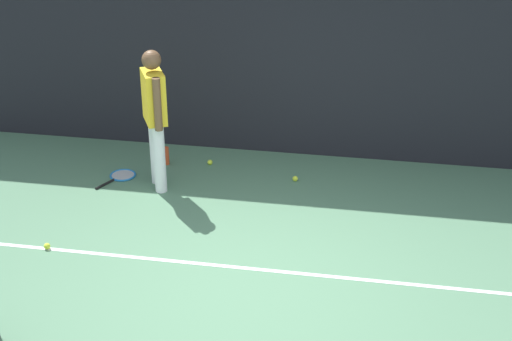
{
  "coord_description": "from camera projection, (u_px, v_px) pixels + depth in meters",
  "views": [
    {
      "loc": [
        1.1,
        -5.93,
        4.22
      ],
      "look_at": [
        0.0,
        0.4,
        1.0
      ],
      "focal_mm": 52.64,
      "sensor_mm": 36.0,
      "label": 1
    }
  ],
  "objects": [
    {
      "name": "back_fence",
      "position": [
        292.0,
        54.0,
        9.33
      ],
      "size": [
        10.0,
        0.1,
        2.69
      ],
      "primitive_type": "cube",
      "color": "black",
      "rests_on": "ground"
    },
    {
      "name": "tennis_ball_mid_court",
      "position": [
        295.0,
        179.0,
        9.15
      ],
      "size": [
        0.07,
        0.07,
        0.07
      ],
      "primitive_type": "sphere",
      "color": "#CCE033",
      "rests_on": "ground"
    },
    {
      "name": "tennis_player",
      "position": [
        155.0,
        112.0,
        8.61
      ],
      "size": [
        0.38,
        0.48,
        1.7
      ],
      "rotation": [
        0.0,
        0.0,
        -1.1
      ],
      "color": "white",
      "rests_on": "ground"
    },
    {
      "name": "ground_plane",
      "position": [
        249.0,
        281.0,
        7.29
      ],
      "size": [
        12.0,
        12.0,
        0.0
      ],
      "primitive_type": "plane",
      "color": "#4C7556"
    },
    {
      "name": "tennis_ball_by_fence",
      "position": [
        210.0,
        162.0,
        9.56
      ],
      "size": [
        0.07,
        0.07,
        0.07
      ],
      "primitive_type": "sphere",
      "color": "#CCE033",
      "rests_on": "ground"
    },
    {
      "name": "tennis_racket",
      "position": [
        121.0,
        176.0,
        9.26
      ],
      "size": [
        0.43,
        0.63,
        0.03
      ],
      "rotation": [
        0.0,
        0.0,
        1.11
      ],
      "color": "black",
      "rests_on": "ground"
    },
    {
      "name": "tennis_ball_near_player",
      "position": [
        47.0,
        246.0,
        7.78
      ],
      "size": [
        0.07,
        0.07,
        0.07
      ],
      "primitive_type": "sphere",
      "color": "#CCE033",
      "rests_on": "ground"
    },
    {
      "name": "court_line",
      "position": [
        253.0,
        269.0,
        7.46
      ],
      "size": [
        9.0,
        0.05,
        0.0
      ],
      "primitive_type": "cube",
      "color": "white",
      "rests_on": "ground"
    },
    {
      "name": "water_bottle",
      "position": [
        166.0,
        156.0,
        9.53
      ],
      "size": [
        0.07,
        0.07,
        0.23
      ],
      "primitive_type": "cylinder",
      "color": "#D84C26",
      "rests_on": "ground"
    }
  ]
}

